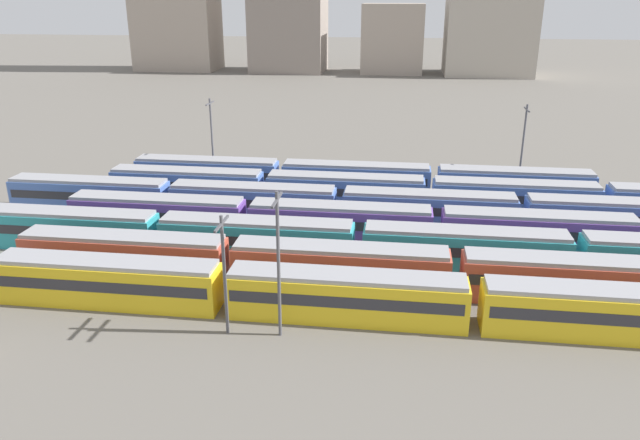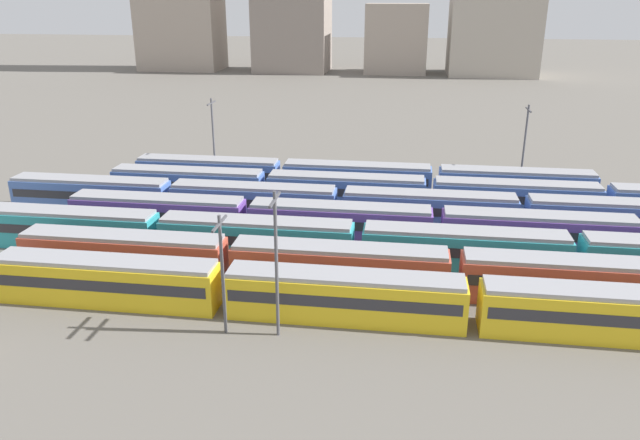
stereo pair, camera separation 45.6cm
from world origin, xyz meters
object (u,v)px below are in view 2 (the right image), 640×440
at_px(train_track_2, 464,249).
at_px(train_track_5, 429,194).
at_px(train_track_3, 538,232).
at_px(catenary_pole_2, 276,259).
at_px(train_track_1, 455,273).
at_px(train_track_6, 357,178).
at_px(catenary_pole_3, 524,145).
at_px(train_track_4, 429,209).
at_px(catenary_pole_1, 213,136).
at_px(catenary_pole_0, 222,269).

height_order(train_track_2, train_track_5, same).
bearing_deg(train_track_3, catenary_pole_2, -138.84).
xyz_separation_m(train_track_1, catenary_pole_2, (-12.93, -8.23, 4.11)).
xyz_separation_m(train_track_1, train_track_6, (-10.18, 26.00, -0.00)).
height_order(train_track_6, catenary_pole_3, catenary_pole_3).
bearing_deg(train_track_4, train_track_3, -27.29).
bearing_deg(train_track_6, catenary_pole_3, 9.32).
bearing_deg(catenary_pole_3, train_track_1, -108.47).
xyz_separation_m(train_track_6, catenary_pole_3, (19.96, 3.28, 4.08)).
bearing_deg(catenary_pole_3, catenary_pole_1, -179.37).
height_order(train_track_3, train_track_4, same).
bearing_deg(train_track_6, catenary_pole_2, -94.60).
relative_size(train_track_2, catenary_pole_0, 10.32).
bearing_deg(train_track_6, train_track_5, -31.07).
height_order(train_track_1, train_track_3, same).
xyz_separation_m(train_track_1, train_track_5, (-1.54, 20.80, 0.00)).
xyz_separation_m(train_track_5, catenary_pole_2, (-11.38, -29.03, 4.11)).
bearing_deg(catenary_pole_1, catenary_pole_3, 0.63).
bearing_deg(catenary_pole_3, catenary_pole_0, -125.21).
height_order(train_track_1, train_track_5, same).
xyz_separation_m(train_track_4, train_track_5, (0.15, 5.20, 0.00)).
distance_m(train_track_2, catenary_pole_2, 19.87).
bearing_deg(train_track_6, train_track_3, -40.05).
relative_size(catenary_pole_1, catenary_pole_3, 0.99).
distance_m(train_track_5, catenary_pole_3, 14.72).
relative_size(catenary_pole_2, catenary_pole_3, 1.01).
height_order(train_track_2, train_track_6, same).
bearing_deg(catenary_pole_2, train_track_2, 43.69).
xyz_separation_m(catenary_pole_1, catenary_pole_3, (38.85, 0.43, 0.03)).
height_order(train_track_1, train_track_4, same).
bearing_deg(catenary_pole_1, train_track_3, -26.22).
distance_m(train_track_1, train_track_6, 27.92).
distance_m(train_track_2, catenary_pole_1, 38.57).
bearing_deg(catenary_pole_1, train_track_2, -38.06).
relative_size(train_track_2, train_track_3, 1.00).
xyz_separation_m(train_track_1, train_track_4, (-1.70, 15.60, 0.00)).
bearing_deg(train_track_5, train_track_3, -46.34).
distance_m(train_track_4, catenary_pole_3, 18.31).
bearing_deg(catenary_pole_3, train_track_5, -143.19).
bearing_deg(train_track_4, train_track_6, 129.18).
distance_m(train_track_4, train_track_5, 5.20).
xyz_separation_m(catenary_pole_0, catenary_pole_2, (3.87, 0.15, 0.95)).
height_order(train_track_2, catenary_pole_0, catenary_pole_0).
xyz_separation_m(train_track_1, train_track_3, (8.38, 10.40, 0.00)).
xyz_separation_m(train_track_3, train_track_5, (-9.93, 10.40, 0.00)).
distance_m(train_track_1, catenary_pole_0, 19.03).
bearing_deg(train_track_3, train_track_2, -144.36).
height_order(train_track_5, train_track_6, same).
distance_m(train_track_5, catenary_pole_2, 31.45).
xyz_separation_m(catenary_pole_1, catenary_pole_2, (16.14, -37.08, 0.07)).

